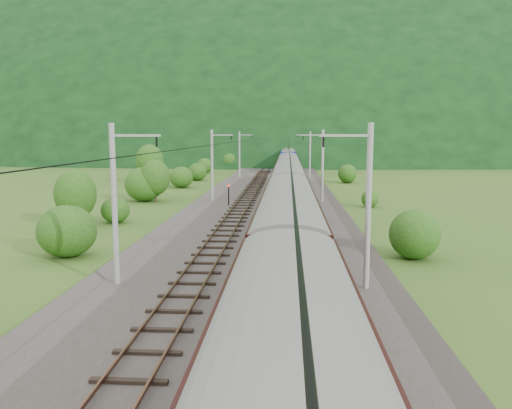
{
  "coord_description": "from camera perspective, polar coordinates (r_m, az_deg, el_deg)",
  "views": [
    {
      "loc": [
        2.34,
        -23.88,
        7.73
      ],
      "look_at": [
        0.0,
        12.69,
        2.6
      ],
      "focal_mm": 35.0,
      "sensor_mm": 36.0,
      "label": 1
    }
  ],
  "objects": [
    {
      "name": "ground",
      "position": [
        25.2,
        -1.87,
        -9.89
      ],
      "size": [
        600.0,
        600.0,
        0.0
      ],
      "primitive_type": "plane",
      "color": "#2F551A",
      "rests_on": "ground"
    },
    {
      "name": "railbed",
      "position": [
        34.79,
        -0.29,
        -4.61
      ],
      "size": [
        14.0,
        220.0,
        0.3
      ],
      "primitive_type": "cube",
      "color": "#38332D",
      "rests_on": "ground"
    },
    {
      "name": "track_left",
      "position": [
        34.99,
        -4.22,
        -4.19
      ],
      "size": [
        2.4,
        220.0,
        0.27
      ],
      "color": "brown",
      "rests_on": "railbed"
    },
    {
      "name": "track_right",
      "position": [
        34.67,
        3.68,
        -4.3
      ],
      "size": [
        2.4,
        220.0,
        0.27
      ],
      "color": "brown",
      "rests_on": "railbed"
    },
    {
      "name": "catenary_left",
      "position": [
        56.61,
        -4.96,
        4.67
      ],
      "size": [
        2.54,
        192.28,
        8.0
      ],
      "color": "gray",
      "rests_on": "railbed"
    },
    {
      "name": "catenary_right",
      "position": [
        56.1,
        7.54,
        4.6
      ],
      "size": [
        2.54,
        192.28,
        8.0
      ],
      "color": "gray",
      "rests_on": "railbed"
    },
    {
      "name": "overhead_wires",
      "position": [
        33.96,
        -0.29,
        6.91
      ],
      "size": [
        4.83,
        198.0,
        0.03
      ],
      "color": "black",
      "rests_on": "ground"
    },
    {
      "name": "mountain_main",
      "position": [
        283.99,
        3.2,
        6.4
      ],
      "size": [
        504.0,
        360.0,
        244.0
      ],
      "primitive_type": "ellipsoid",
      "color": "black",
      "rests_on": "ground"
    },
    {
      "name": "mountain_ridge",
      "position": [
        346.3,
        -17.14,
        6.34
      ],
      "size": [
        336.0,
        280.0,
        132.0
      ],
      "primitive_type": "ellipsoid",
      "color": "black",
      "rests_on": "ground"
    },
    {
      "name": "train",
      "position": [
        38.43,
        3.73,
        1.71
      ],
      "size": [
        3.0,
        142.59,
        5.21
      ],
      "color": "black",
      "rests_on": "ground"
    },
    {
      "name": "hazard_post_near",
      "position": [
        87.74,
        2.12,
        3.63
      ],
      "size": [
        0.17,
        0.17,
        1.6
      ],
      "primitive_type": "cylinder",
      "color": "red",
      "rests_on": "railbed"
    },
    {
      "name": "hazard_post_far",
      "position": [
        84.87,
        2.31,
        3.45
      ],
      "size": [
        0.16,
        0.16,
        1.51
      ],
      "primitive_type": "cylinder",
      "color": "red",
      "rests_on": "railbed"
    },
    {
      "name": "signal",
      "position": [
        53.04,
        -3.15,
        1.31
      ],
      "size": [
        0.24,
        0.24,
        2.19
      ],
      "color": "black",
      "rests_on": "railbed"
    },
    {
      "name": "vegetation_left",
      "position": [
        45.24,
        -17.6,
        0.9
      ],
      "size": [
        13.12,
        142.46,
        6.28
      ],
      "color": "#194612",
      "rests_on": "ground"
    },
    {
      "name": "vegetation_right",
      "position": [
        25.84,
        26.19,
        -7.04
      ],
      "size": [
        6.33,
        101.91,
        3.15
      ],
      "color": "#194612",
      "rests_on": "ground"
    }
  ]
}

